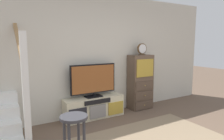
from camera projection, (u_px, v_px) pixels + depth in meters
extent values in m
cube|color=beige|center=(100.00, 55.00, 4.61)|extent=(6.40, 0.12, 2.70)
cube|color=beige|center=(94.00, 107.00, 4.39)|extent=(1.33, 0.36, 0.46)
cube|color=#232328|center=(78.00, 115.00, 4.01)|extent=(0.37, 0.02, 0.28)
cube|color=gray|center=(98.00, 111.00, 4.23)|extent=(0.37, 0.02, 0.28)
cube|color=#B79333|center=(116.00, 108.00, 4.46)|extent=(0.37, 0.02, 0.28)
cube|color=black|center=(98.00, 102.00, 4.21)|extent=(0.60, 0.02, 0.09)
cube|color=black|center=(94.00, 96.00, 4.38)|extent=(0.36, 0.22, 0.02)
cylinder|color=black|center=(93.00, 94.00, 4.37)|extent=(0.05, 0.05, 0.06)
cube|color=black|center=(93.00, 79.00, 4.32)|extent=(1.03, 0.05, 0.63)
cube|color=brown|center=(94.00, 79.00, 4.30)|extent=(0.98, 0.01, 0.58)
cube|color=brown|center=(140.00, 82.00, 4.98)|extent=(0.58, 0.34, 1.34)
cube|color=#4E3C2F|center=(144.00, 105.00, 4.90)|extent=(0.53, 0.02, 0.21)
sphere|color=olive|center=(145.00, 105.00, 4.88)|extent=(0.03, 0.03, 0.03)
cube|color=#4E3C2F|center=(144.00, 95.00, 4.87)|extent=(0.53, 0.02, 0.21)
sphere|color=olive|center=(145.00, 95.00, 4.85)|extent=(0.03, 0.03, 0.03)
cube|color=#4E3C2F|center=(145.00, 85.00, 4.83)|extent=(0.53, 0.02, 0.21)
sphere|color=olive|center=(145.00, 86.00, 4.82)|extent=(0.03, 0.03, 0.03)
cube|color=#B79333|center=(145.00, 68.00, 4.77)|extent=(0.49, 0.02, 0.42)
cube|color=#4C3823|center=(142.00, 54.00, 4.88)|extent=(0.15, 0.08, 0.02)
cylinder|color=brown|center=(142.00, 49.00, 4.86)|extent=(0.26, 0.04, 0.26)
cylinder|color=silver|center=(143.00, 49.00, 4.84)|extent=(0.22, 0.01, 0.22)
cube|color=white|center=(26.00, 94.00, 2.89)|extent=(0.09, 0.09, 1.80)
cube|color=#9E7547|center=(18.00, 39.00, 3.34)|extent=(0.06, 1.33, 0.99)
cylinder|color=#333338|center=(74.00, 117.00, 2.44)|extent=(0.34, 0.34, 0.03)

